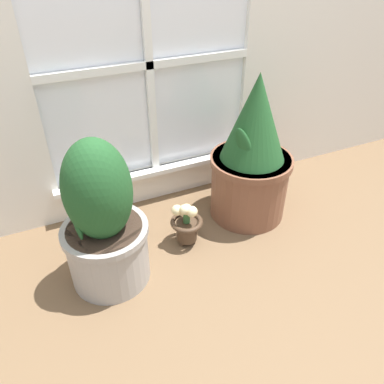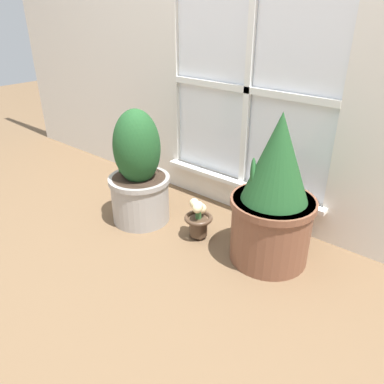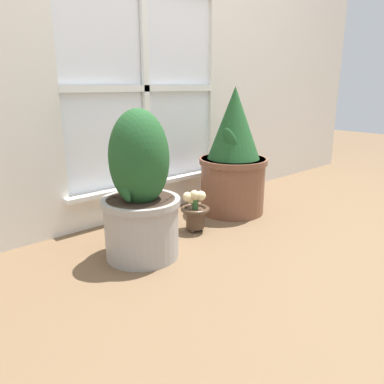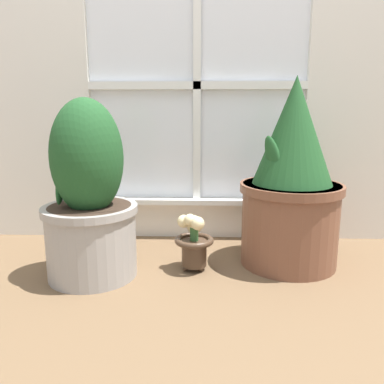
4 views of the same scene
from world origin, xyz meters
name	(u,v)px [view 2 (image 2 of 4)]	position (x,y,z in m)	size (l,w,h in m)	color
ground_plane	(165,259)	(0.00, 0.00, 0.00)	(10.00, 10.00, 0.00)	brown
potted_plant_left	(139,174)	(-0.38, 0.20, 0.29)	(0.35, 0.35, 0.66)	#9E9993
potted_plant_right	(274,199)	(0.38, 0.35, 0.33)	(0.41, 0.41, 0.75)	brown
flower_vase	(198,218)	(0.00, 0.26, 0.12)	(0.15, 0.15, 0.23)	#473323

